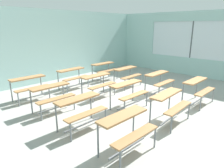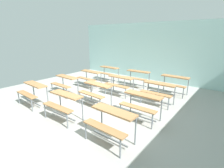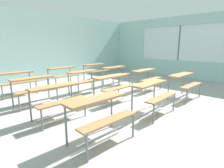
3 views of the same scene
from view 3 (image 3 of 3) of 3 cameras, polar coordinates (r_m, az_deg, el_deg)
The scene contains 15 objects.
ground at distance 5.29m, azimuth 2.84°, elevation -5.36°, with size 10.00×9.00×0.05m, color #9E9E99.
wall_back at distance 8.68m, azimuth -20.49°, elevation 11.11°, with size 10.00×0.12×3.00m, color #A8D1CC.
wall_right at distance 9.35m, azimuth 24.58°, elevation 10.50°, with size 0.12×9.00×3.00m.
desk_bench_r0c0 at distance 2.91m, azimuth -3.90°, elevation -8.35°, with size 1.12×0.63×0.74m.
desk_bench_r0c1 at distance 4.19m, azimuth 13.40°, elevation -2.11°, with size 1.12×0.62×0.74m.
desk_bench_r0c2 at distance 5.72m, azimuth 22.62°, elevation 1.13°, with size 1.11×0.62×0.74m.
desk_bench_r1c0 at distance 3.96m, azimuth -17.42°, elevation -3.21°, with size 1.11×0.61×0.74m.
desk_bench_r1c1 at distance 4.98m, azimuth 0.32°, elevation 0.52°, with size 1.12×0.63×0.74m.
desk_bench_r1c2 at distance 6.35m, azimuth 11.21°, elevation 2.91°, with size 1.10×0.60×0.74m.
desk_bench_r2c0 at distance 5.18m, azimuth -24.12°, elevation -0.12°, with size 1.12×0.62×0.74m.
desk_bench_r2c1 at distance 6.00m, azimuth -8.79°, elevation 2.45°, with size 1.10×0.59×0.74m.
desk_bench_r2c2 at distance 7.12m, azimuth 1.39°, elevation 4.17°, with size 1.10×0.60×0.74m.
desk_bench_r3c0 at distance 6.45m, azimuth -28.81°, elevation 1.73°, with size 1.12×0.62×0.74m.
desk_bench_r3c1 at distance 7.17m, azimuth -15.74°, elevation 3.77°, with size 1.12×0.62×0.74m.
desk_bench_r3c2 at distance 8.16m, azimuth -5.35°, elevation 5.20°, with size 1.12×0.62×0.74m.
Camera 3 is at (-3.80, -3.30, 1.60)m, focal length 28.00 mm.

